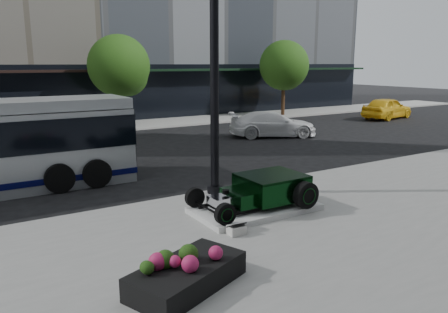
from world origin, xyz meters
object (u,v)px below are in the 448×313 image
hot_rod (265,189)px  lamppost (214,61)px  yellow_taxi (387,108)px  flower_planter (187,273)px  white_sedan (273,124)px

hot_rod → lamppost: lamppost is taller
yellow_taxi → flower_planter: bearing=111.7°
white_sedan → flower_planter: bearing=161.8°
hot_rod → lamppost: 4.06m
lamppost → yellow_taxi: 23.34m
white_sedan → yellow_taxi: (12.28, 1.95, 0.09)m
hot_rod → yellow_taxi: (20.44, 12.09, 0.10)m
hot_rod → white_sedan: (8.16, 10.14, 0.01)m
hot_rod → white_sedan: size_ratio=0.66×
hot_rod → flower_planter: 4.68m
hot_rod → yellow_taxi: yellow_taxi is taller
hot_rod → yellow_taxi: bearing=30.6°
lamppost → hot_rod: bearing=-79.6°
hot_rod → flower_planter: (-3.80, -2.72, -0.32)m
hot_rod → white_sedan: white_sedan is taller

